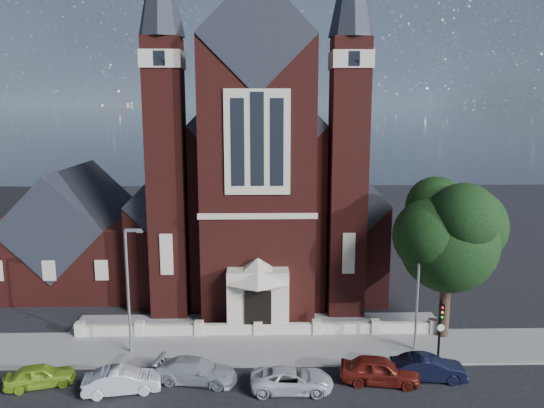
{
  "coord_description": "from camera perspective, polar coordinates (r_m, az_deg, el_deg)",
  "views": [
    {
      "loc": [
        0.19,
        -27.32,
        15.42
      ],
      "look_at": [
        1.07,
        12.0,
        8.09
      ],
      "focal_mm": 35.0,
      "sensor_mm": 36.0,
      "label": 1
    }
  ],
  "objects": [
    {
      "name": "car_silver_a",
      "position": [
        31.46,
        -15.85,
        -17.81
      ],
      "size": [
        4.32,
        2.17,
        1.36
      ],
      "primitive_type": "imported",
      "rotation": [
        0.0,
        0.0,
        1.75
      ],
      "color": "#B8BBC0",
      "rests_on": "ground"
    },
    {
      "name": "street_lamp_right",
      "position": [
        34.58,
        15.58,
        -8.08
      ],
      "size": [
        1.16,
        0.22,
        8.09
      ],
      "color": "gray",
      "rests_on": "ground"
    },
    {
      "name": "street_lamp_left",
      "position": [
        34.11,
        -15.11,
        -8.31
      ],
      "size": [
        1.16,
        0.22,
        8.09
      ],
      "color": "gray",
      "rests_on": "ground"
    },
    {
      "name": "forecourt_wall",
      "position": [
        37.17,
        -1.5,
        -13.95
      ],
      "size": [
        24.0,
        0.4,
        0.9
      ],
      "primitive_type": "cube",
      "color": "beige",
      "rests_on": "ground"
    },
    {
      "name": "car_lime_van",
      "position": [
        33.55,
        -23.7,
        -16.54
      ],
      "size": [
        3.99,
        2.53,
        1.26
      ],
      "primitive_type": "imported",
      "rotation": [
        0.0,
        0.0,
        1.87
      ],
      "color": "#7DA721",
      "rests_on": "ground"
    },
    {
      "name": "car_navy",
      "position": [
        32.83,
        16.45,
        -16.56
      ],
      "size": [
        4.31,
        1.79,
        1.39
      ],
      "primitive_type": "imported",
      "rotation": [
        0.0,
        0.0,
        1.49
      ],
      "color": "black",
      "rests_on": "ground"
    },
    {
      "name": "forecourt_paving",
      "position": [
        39.0,
        -1.49,
        -12.73
      ],
      "size": [
        26.0,
        3.0,
        0.14
      ],
      "primitive_type": "cube",
      "color": "slate",
      "rests_on": "ground"
    },
    {
      "name": "parish_hall",
      "position": [
        49.46,
        -20.39,
        -3.45
      ],
      "size": [
        12.0,
        12.2,
        10.24
      ],
      "color": "#4A1813",
      "rests_on": "ground"
    },
    {
      "name": "church",
      "position": [
        50.78,
        -1.49,
        2.37
      ],
      "size": [
        20.01,
        34.9,
        29.2
      ],
      "color": "#4A1813",
      "rests_on": "ground"
    },
    {
      "name": "pavement_strip",
      "position": [
        35.36,
        -1.52,
        -15.3
      ],
      "size": [
        60.0,
        5.0,
        0.12
      ],
      "primitive_type": "cube",
      "color": "slate",
      "rests_on": "ground"
    },
    {
      "name": "car_white_suv",
      "position": [
        30.6,
        2.14,
        -18.35
      ],
      "size": [
        4.57,
        2.16,
        1.26
      ],
      "primitive_type": "imported",
      "rotation": [
        0.0,
        0.0,
        1.55
      ],
      "color": "silver",
      "rests_on": "ground"
    },
    {
      "name": "car_silver_b",
      "position": [
        31.65,
        -8.14,
        -17.33
      ],
      "size": [
        4.91,
        2.74,
        1.34
      ],
      "primitive_type": "imported",
      "rotation": [
        0.0,
        0.0,
        1.38
      ],
      "color": "#9B9DA2",
      "rests_on": "ground"
    },
    {
      "name": "ground",
      "position": [
        45.04,
        -1.47,
        -9.46
      ],
      "size": [
        120.0,
        120.0,
        0.0
      ],
      "primitive_type": "plane",
      "color": "black",
      "rests_on": "ground"
    },
    {
      "name": "traffic_signal",
      "position": [
        34.15,
        17.68,
        -12.04
      ],
      "size": [
        0.28,
        0.42,
        4.0
      ],
      "color": "black",
      "rests_on": "ground"
    },
    {
      "name": "street_tree",
      "position": [
        36.28,
        18.79,
        -3.5
      ],
      "size": [
        6.4,
        6.6,
        10.7
      ],
      "color": "black",
      "rests_on": "ground"
    },
    {
      "name": "car_dark_red",
      "position": [
        31.82,
        11.51,
        -17.11
      ],
      "size": [
        4.67,
        2.45,
        1.52
      ],
      "primitive_type": "imported",
      "rotation": [
        0.0,
        0.0,
        1.42
      ],
      "color": "maroon",
      "rests_on": "ground"
    }
  ]
}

